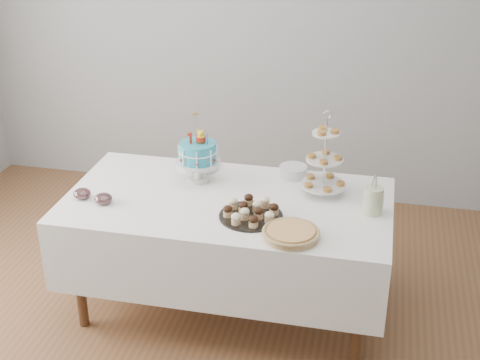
% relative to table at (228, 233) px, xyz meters
% --- Properties ---
extents(floor, '(5.00, 5.00, 0.00)m').
position_rel_table_xyz_m(floor, '(0.00, -0.30, -0.54)').
color(floor, brown).
rests_on(floor, ground).
extents(walls, '(5.04, 4.04, 2.70)m').
position_rel_table_xyz_m(walls, '(0.00, -0.30, 0.81)').
color(walls, '#999C9E').
rests_on(walls, floor).
extents(table, '(1.92, 1.02, 0.77)m').
position_rel_table_xyz_m(table, '(0.00, 0.00, 0.00)').
color(table, white).
rests_on(table, floor).
extents(birthday_cake, '(0.28, 0.28, 0.43)m').
position_rel_table_xyz_m(birthday_cake, '(-0.23, 0.21, 0.35)').
color(birthday_cake, silver).
rests_on(birthday_cake, table).
extents(cupcake_tray, '(0.36, 0.36, 0.08)m').
position_rel_table_xyz_m(cupcake_tray, '(0.18, -0.18, 0.27)').
color(cupcake_tray, black).
rests_on(cupcake_tray, table).
extents(pie, '(0.31, 0.31, 0.05)m').
position_rel_table_xyz_m(pie, '(0.43, -0.36, 0.26)').
color(pie, tan).
rests_on(pie, table).
extents(tiered_stand, '(0.27, 0.27, 0.52)m').
position_rel_table_xyz_m(tiered_stand, '(0.54, 0.20, 0.45)').
color(tiered_stand, silver).
rests_on(tiered_stand, table).
extents(plate_stack, '(0.18, 0.18, 0.07)m').
position_rel_table_xyz_m(plate_stack, '(0.33, 0.40, 0.26)').
color(plate_stack, silver).
rests_on(plate_stack, table).
extents(pastry_plate, '(0.25, 0.25, 0.04)m').
position_rel_table_xyz_m(pastry_plate, '(-0.28, 0.40, 0.24)').
color(pastry_plate, silver).
rests_on(pastry_plate, table).
extents(jam_bowl_a, '(0.10, 0.10, 0.06)m').
position_rel_table_xyz_m(jam_bowl_a, '(-0.69, -0.21, 0.26)').
color(jam_bowl_a, silver).
rests_on(jam_bowl_a, table).
extents(jam_bowl_b, '(0.10, 0.10, 0.06)m').
position_rel_table_xyz_m(jam_bowl_b, '(-0.84, -0.17, 0.26)').
color(jam_bowl_b, silver).
rests_on(jam_bowl_b, table).
extents(utensil_pitcher, '(0.11, 0.11, 0.24)m').
position_rel_table_xyz_m(utensil_pitcher, '(0.84, 0.01, 0.31)').
color(utensil_pitcher, white).
rests_on(utensil_pitcher, table).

